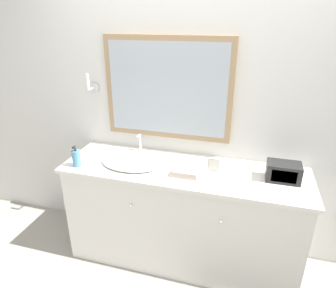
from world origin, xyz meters
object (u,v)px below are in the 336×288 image
at_px(picture_frame, 213,165).
at_px(sink_basin, 132,161).
at_px(soap_bottle, 76,158).
at_px(appliance_box, 283,172).

bearing_deg(picture_frame, sink_basin, -175.27).
height_order(sink_basin, soap_bottle, sink_basin).
xyz_separation_m(sink_basin, soap_bottle, (-0.41, -0.16, 0.05)).
bearing_deg(soap_bottle, appliance_box, 7.76).
xyz_separation_m(appliance_box, picture_frame, (-0.51, 0.00, -0.02)).
height_order(soap_bottle, picture_frame, soap_bottle).
relative_size(sink_basin, picture_frame, 4.78).
relative_size(soap_bottle, appliance_box, 0.73).
relative_size(sink_basin, soap_bottle, 2.85).
relative_size(appliance_box, picture_frame, 2.28).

